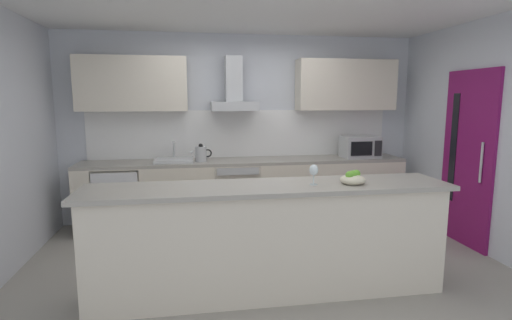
{
  "coord_description": "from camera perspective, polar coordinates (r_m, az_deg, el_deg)",
  "views": [
    {
      "loc": [
        -0.73,
        -3.88,
        1.72
      ],
      "look_at": [
        -0.02,
        0.41,
        1.05
      ],
      "focal_mm": 27.94,
      "sensor_mm": 36.0,
      "label": 1
    }
  ],
  "objects": [
    {
      "name": "backsplash_tile",
      "position": [
        5.66,
        -1.95,
        3.8
      ],
      "size": [
        4.22,
        0.02,
        0.66
      ],
      "primitive_type": "cube",
      "color": "white"
    },
    {
      "name": "kettle",
      "position": [
        5.28,
        -7.89,
        0.9
      ],
      "size": [
        0.29,
        0.15,
        0.24
      ],
      "color": "#B7BABC",
      "rests_on": "counter_back"
    },
    {
      "name": "counter_back",
      "position": [
        5.49,
        -1.48,
        -4.62
      ],
      "size": [
        4.37,
        0.6,
        0.9
      ],
      "color": "beige",
      "rests_on": "ground"
    },
    {
      "name": "sink",
      "position": [
        5.34,
        -11.65,
        0.05
      ],
      "size": [
        0.5,
        0.4,
        0.26
      ],
      "color": "silver",
      "rests_on": "counter_back"
    },
    {
      "name": "counter_island",
      "position": [
        3.56,
        1.85,
        -11.28
      ],
      "size": [
        3.17,
        0.64,
        0.99
      ],
      "color": "beige",
      "rests_on": "ground"
    },
    {
      "name": "wall_back",
      "position": [
        5.73,
        -2.04,
        4.56
      ],
      "size": [
        5.97,
        0.12,
        2.6
      ],
      "primitive_type": "cube",
      "color": "silver",
      "rests_on": "ground"
    },
    {
      "name": "ceiling",
      "position": [
        4.04,
        1.35,
        21.48
      ],
      "size": [
        5.97,
        4.46,
        0.02
      ],
      "primitive_type": "cube",
      "color": "white"
    },
    {
      "name": "side_door",
      "position": [
        5.28,
        28.01,
        0.2
      ],
      "size": [
        0.08,
        0.85,
        2.05
      ],
      "color": "#7A1456",
      "rests_on": "ground"
    },
    {
      "name": "upper_cabinets",
      "position": [
        5.49,
        -1.77,
        10.75
      ],
      "size": [
        4.31,
        0.32,
        0.7
      ],
      "color": "beige"
    },
    {
      "name": "ground",
      "position": [
        4.31,
        1.22,
        -14.92
      ],
      "size": [
        5.97,
        4.46,
        0.02
      ],
      "primitive_type": "cube",
      "color": "gray"
    },
    {
      "name": "fruit_bowl",
      "position": [
        3.57,
        13.69,
        -2.63
      ],
      "size": [
        0.22,
        0.22,
        0.13
      ],
      "color": "beige",
      "rests_on": "counter_island"
    },
    {
      "name": "wall_right",
      "position": [
        5.09,
        30.73,
        2.81
      ],
      "size": [
        0.12,
        4.46,
        2.6
      ],
      "primitive_type": "cube",
      "color": "silver",
      "rests_on": "ground"
    },
    {
      "name": "refrigerator",
      "position": [
        5.49,
        -18.96,
        -5.35
      ],
      "size": [
        0.58,
        0.6,
        0.85
      ],
      "color": "white",
      "rests_on": "ground"
    },
    {
      "name": "microwave",
      "position": [
        5.77,
        14.68,
        1.82
      ],
      "size": [
        0.5,
        0.38,
        0.3
      ],
      "color": "#B7BABC",
      "rests_on": "counter_back"
    },
    {
      "name": "wine_glass",
      "position": [
        3.45,
        8.26,
        -1.53
      ],
      "size": [
        0.08,
        0.08,
        0.18
      ],
      "color": "silver",
      "rests_on": "counter_island"
    },
    {
      "name": "oven",
      "position": [
        5.44,
        -2.92,
        -4.63
      ],
      "size": [
        0.6,
        0.62,
        0.8
      ],
      "color": "slate",
      "rests_on": "ground"
    },
    {
      "name": "range_hood",
      "position": [
        5.42,
        -3.19,
        9.47
      ],
      "size": [
        0.62,
        0.45,
        0.72
      ],
      "color": "#B7BABC"
    }
  ]
}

